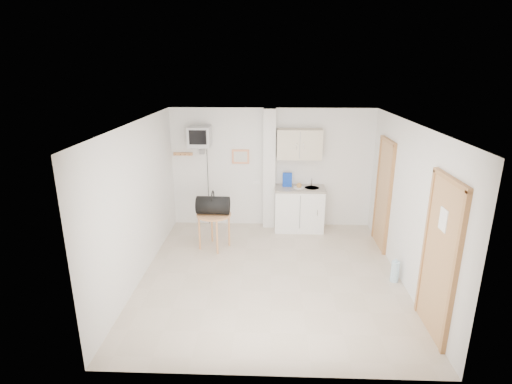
{
  "coord_description": "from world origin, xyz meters",
  "views": [
    {
      "loc": [
        -0.02,
        -5.87,
        3.31
      ],
      "look_at": [
        -0.27,
        0.6,
        1.25
      ],
      "focal_mm": 28.0,
      "sensor_mm": 36.0,
      "label": 1
    }
  ],
  "objects_px": {
    "round_table": "(214,218)",
    "crt_television": "(200,137)",
    "duffel_bag": "(213,205)",
    "water_bottle": "(395,271)"
  },
  "relations": [
    {
      "from": "crt_television",
      "to": "water_bottle",
      "type": "distance_m",
      "value": 4.41
    },
    {
      "from": "crt_television",
      "to": "round_table",
      "type": "bearing_deg",
      "value": -69.02
    },
    {
      "from": "crt_television",
      "to": "duffel_bag",
      "type": "relative_size",
      "value": 3.52
    },
    {
      "from": "round_table",
      "to": "duffel_bag",
      "type": "height_order",
      "value": "duffel_bag"
    },
    {
      "from": "round_table",
      "to": "duffel_bag",
      "type": "distance_m",
      "value": 0.26
    },
    {
      "from": "round_table",
      "to": "duffel_bag",
      "type": "bearing_deg",
      "value": 132.87
    },
    {
      "from": "crt_television",
      "to": "round_table",
      "type": "height_order",
      "value": "crt_television"
    },
    {
      "from": "crt_television",
      "to": "water_bottle",
      "type": "height_order",
      "value": "crt_television"
    },
    {
      "from": "round_table",
      "to": "crt_television",
      "type": "bearing_deg",
      "value": 110.98
    },
    {
      "from": "crt_television",
      "to": "duffel_bag",
      "type": "distance_m",
      "value": 1.52
    }
  ]
}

